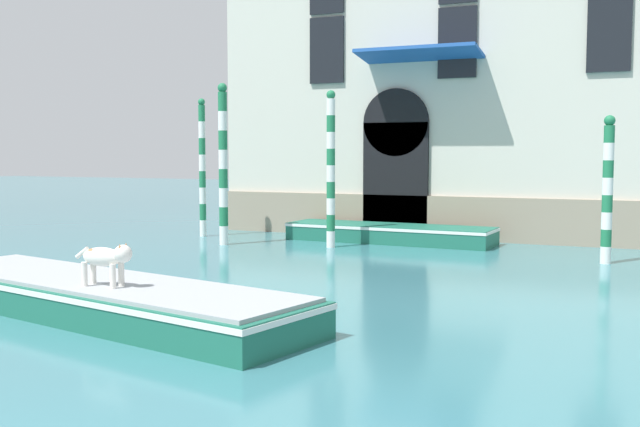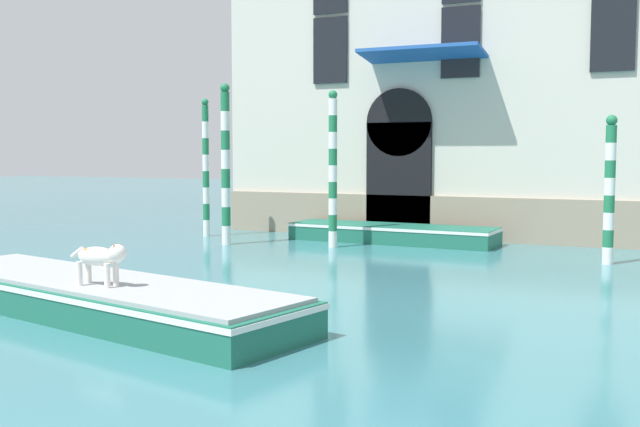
# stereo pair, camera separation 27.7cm
# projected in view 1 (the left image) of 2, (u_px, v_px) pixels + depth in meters

# --- Properties ---
(palazzo_left) EXTENTS (15.41, 7.40, 15.04)m
(palazzo_left) POSITION_uv_depth(u_px,v_px,m) (480.00, 1.00, 24.24)
(palazzo_left) COLOR beige
(palazzo_left) RESTS_ON ground_plane
(boat_foreground) EXTENTS (8.03, 3.58, 0.58)m
(boat_foreground) POSITION_uv_depth(u_px,v_px,m) (101.00, 296.00, 11.89)
(boat_foreground) COLOR #1E6651
(boat_foreground) RESTS_ON ground_plane
(dog_on_deck) EXTENTS (1.01, 0.31, 0.67)m
(dog_on_deck) POSITION_uv_depth(u_px,v_px,m) (106.00, 258.00, 11.21)
(dog_on_deck) COLOR silver
(dog_on_deck) RESTS_ON boat_foreground
(boat_moored_near_palazzo) EXTENTS (6.11, 1.89, 0.50)m
(boat_moored_near_palazzo) POSITION_uv_depth(u_px,v_px,m) (389.00, 233.00, 21.61)
(boat_moored_near_palazzo) COLOR #1E6651
(boat_moored_near_palazzo) RESTS_ON ground_plane
(mooring_pole_0) EXTENTS (0.25, 0.25, 3.45)m
(mooring_pole_0) POSITION_uv_depth(u_px,v_px,m) (608.00, 189.00, 17.31)
(mooring_pole_0) COLOR white
(mooring_pole_0) RESTS_ON ground_plane
(mooring_pole_1) EXTENTS (0.21, 0.21, 4.23)m
(mooring_pole_1) POSITION_uv_depth(u_px,v_px,m) (202.00, 167.00, 22.96)
(mooring_pole_1) COLOR white
(mooring_pole_1) RESTS_ON ground_plane
(mooring_pole_2) EXTENTS (0.26, 0.26, 4.50)m
(mooring_pole_2) POSITION_uv_depth(u_px,v_px,m) (223.00, 164.00, 20.84)
(mooring_pole_2) COLOR white
(mooring_pole_2) RESTS_ON ground_plane
(mooring_pole_3) EXTENTS (0.24, 0.24, 4.26)m
(mooring_pole_3) POSITION_uv_depth(u_px,v_px,m) (331.00, 169.00, 20.28)
(mooring_pole_3) COLOR white
(mooring_pole_3) RESTS_ON ground_plane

